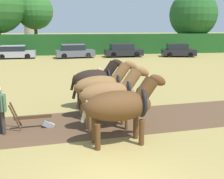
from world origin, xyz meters
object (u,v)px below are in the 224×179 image
at_px(parked_car_center, 74,51).
at_px(parked_car_center_right, 123,51).
at_px(tree_center, 35,11).
at_px(draft_horse_lead_right, 110,94).
at_px(draft_horse_lead_left, 121,105).
at_px(farmer_beside_team, 99,80).
at_px(farmer_at_plow, 0,106).
at_px(tree_center_right, 193,14).
at_px(plow, 37,120).
at_px(parked_car_center_left, 15,52).
at_px(draft_horse_trail_right, 95,80).
at_px(draft_horse_trail_left, 102,86).
at_px(parked_car_right, 178,50).

xyz_separation_m(parked_car_center, parked_car_center_right, (5.76, 0.11, -0.00)).
relative_size(tree_center, draft_horse_lead_right, 2.86).
distance_m(draft_horse_lead_left, farmer_beside_team, 5.91).
bearing_deg(farmer_at_plow, tree_center_right, 12.32).
xyz_separation_m(plow, farmer_at_plow, (-1.17, -0.39, 0.70)).
distance_m(farmer_beside_team, parked_car_center_left, 20.41).
distance_m(draft_horse_trail_right, parked_car_center_right, 20.96).
xyz_separation_m(draft_horse_trail_right, plow, (-2.45, -2.39, -1.02)).
relative_size(tree_center_right, draft_horse_trail_right, 3.26).
relative_size(draft_horse_lead_left, draft_horse_trail_left, 1.01).
bearing_deg(draft_horse_lead_left, parked_car_center, 86.55).
bearing_deg(farmer_at_plow, tree_center, 50.77).
height_order(draft_horse_lead_right, farmer_at_plow, draft_horse_lead_right).
relative_size(draft_horse_lead_left, parked_car_center_left, 0.65).
relative_size(farmer_at_plow, parked_car_center_right, 0.38).
relative_size(plow, parked_car_center, 0.35).
bearing_deg(tree_center_right, parked_car_right, -125.02).
bearing_deg(draft_horse_lead_left, plow, 141.62).
height_order(tree_center, draft_horse_trail_left, tree_center).
bearing_deg(parked_car_center_left, plow, -80.65).
distance_m(farmer_beside_team, parked_car_right, 21.23).
bearing_deg(parked_car_center_right, parked_car_center, 179.00).
height_order(plow, parked_car_center_right, parked_car_center_right).
distance_m(draft_horse_trail_left, draft_horse_trail_right, 1.42).
relative_size(parked_car_center, parked_car_center_right, 1.02).
bearing_deg(parked_car_center_left, draft_horse_lead_left, -75.26).
bearing_deg(plow, farmer_beside_team, 49.48).
distance_m(draft_horse_trail_right, parked_car_right, 22.85).
xyz_separation_m(tree_center, parked_car_center_right, (10.84, -7.82, -4.79)).
relative_size(draft_horse_trail_left, farmer_at_plow, 1.64).
bearing_deg(draft_horse_lead_left, tree_center, 94.84).
bearing_deg(draft_horse_lead_right, tree_center_right, 55.15).
xyz_separation_m(farmer_at_plow, parked_car_center_right, (8.80, 23.07, -0.27)).
bearing_deg(farmer_at_plow, plow, -24.70).
bearing_deg(parked_car_center_right, plow, -110.69).
xyz_separation_m(tree_center, tree_center_right, (21.94, -2.12, -0.38)).
distance_m(farmer_at_plow, parked_car_center, 23.16).
height_order(draft_horse_trail_left, farmer_beside_team, draft_horse_trail_left).
bearing_deg(plow, draft_horse_trail_left, 14.74).
bearing_deg(draft_horse_trail_right, tree_center_right, 52.11).
xyz_separation_m(draft_horse_trail_right, parked_car_center, (-0.58, 20.19, -0.58)).
xyz_separation_m(tree_center_right, draft_horse_trail_right, (-16.28, -26.00, -3.82)).
distance_m(farmer_at_plow, parked_car_right, 27.14).
bearing_deg(draft_horse_trail_left, draft_horse_trail_right, 90.58).
relative_size(farmer_beside_team, parked_car_center, 0.36).
bearing_deg(parked_car_center_right, draft_horse_lead_left, -103.05).
bearing_deg(parked_car_right, farmer_beside_team, -112.54).
height_order(draft_horse_trail_left, farmer_at_plow, draft_horse_trail_left).
height_order(draft_horse_lead_left, plow, draft_horse_lead_left).
distance_m(parked_car_center_left, parked_car_right, 19.09).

